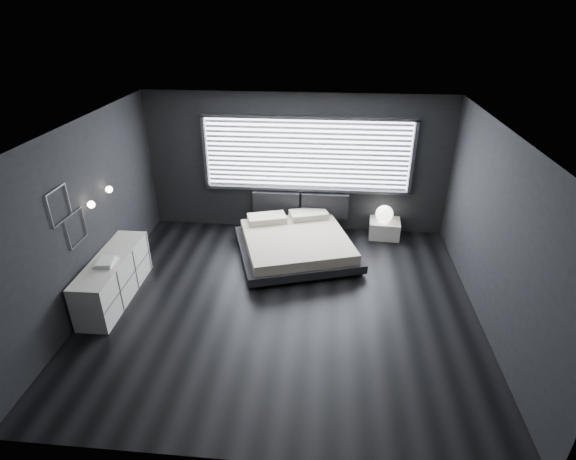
{
  "coord_description": "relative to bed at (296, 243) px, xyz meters",
  "views": [
    {
      "loc": [
        0.62,
        -5.78,
        4.33
      ],
      "look_at": [
        0.0,
        0.85,
        0.9
      ],
      "focal_mm": 28.0,
      "sensor_mm": 36.0,
      "label": 1
    }
  ],
  "objects": [
    {
      "name": "wall_art_lower",
      "position": [
        -3.05,
        -1.89,
        1.13
      ],
      "size": [
        0.01,
        0.48,
        0.48
      ],
      "color": "#47474C",
      "rests_on": "ground"
    },
    {
      "name": "headboard",
      "position": [
        0.01,
        1.05,
        0.32
      ],
      "size": [
        1.96,
        0.16,
        0.52
      ],
      "color": "black",
      "rests_on": "ground"
    },
    {
      "name": "orb_lamp",
      "position": [
        1.7,
        0.87,
        0.27
      ],
      "size": [
        0.34,
        0.34,
        0.34
      ],
      "primitive_type": "sphere",
      "color": "white",
      "rests_on": "nightstand"
    },
    {
      "name": "nightstand",
      "position": [
        1.74,
        0.91,
        -0.07
      ],
      "size": [
        0.64,
        0.54,
        0.35
      ],
      "primitive_type": "cube",
      "rotation": [
        0.0,
        0.0,
        -0.07
      ],
      "color": "silver",
      "rests_on": "ground"
    },
    {
      "name": "sconce_far",
      "position": [
        -2.96,
        -0.94,
        1.35
      ],
      "size": [
        0.18,
        0.11,
        0.11
      ],
      "color": "silver",
      "rests_on": "ground"
    },
    {
      "name": "dresser",
      "position": [
        -2.79,
        -1.63,
        0.12
      ],
      "size": [
        0.55,
        1.85,
        0.74
      ],
      "color": "silver",
      "rests_on": "ground"
    },
    {
      "name": "wall_art_upper",
      "position": [
        -3.05,
        -2.14,
        1.6
      ],
      "size": [
        0.01,
        0.48,
        0.48
      ],
      "color": "#47474C",
      "rests_on": "ground"
    },
    {
      "name": "room",
      "position": [
        -0.08,
        -1.59,
        1.15
      ],
      "size": [
        6.04,
        6.0,
        2.8
      ],
      "color": "black",
      "rests_on": "ground"
    },
    {
      "name": "book_stack",
      "position": [
        -2.76,
        -1.8,
        0.52
      ],
      "size": [
        0.29,
        0.37,
        0.07
      ],
      "color": "white",
      "rests_on": "dresser"
    },
    {
      "name": "sconce_near",
      "position": [
        -2.96,
        -1.54,
        1.35
      ],
      "size": [
        0.18,
        0.11,
        0.11
      ],
      "color": "silver",
      "rests_on": "ground"
    },
    {
      "name": "bed",
      "position": [
        0.0,
        0.0,
        0.0
      ],
      "size": [
        2.59,
        2.52,
        0.54
      ],
      "color": "black",
      "rests_on": "ground"
    },
    {
      "name": "window",
      "position": [
        0.12,
        1.11,
        1.36
      ],
      "size": [
        4.14,
        0.09,
        1.52
      ],
      "color": "white",
      "rests_on": "ground"
    }
  ]
}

